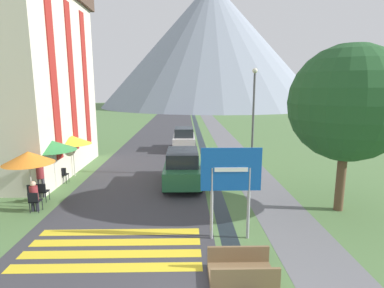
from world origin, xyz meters
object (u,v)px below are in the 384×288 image
object	(u,v)px
hotel_building	(22,70)
cafe_chair_far_left	(61,174)
cafe_chair_near_left	(42,191)
cafe_umbrella_front_orange	(28,158)
person_standing_terrace	(40,177)
footbridge	(241,272)
parked_car_near	(183,167)
cafe_umbrella_rear_yellow	(72,140)
streetlamp	(253,115)
cafe_chair_far_right	(63,174)
person_seated_far	(34,195)
road_sign	(231,178)
cafe_umbrella_middle_green	(52,145)
cafe_chair_near_right	(33,192)
tree_by_path	(348,103)
parked_car_far	(184,139)
cafe_chair_nearest	(34,200)

from	to	relation	value
hotel_building	cafe_chair_far_left	xyz separation A→B (m)	(2.61, -2.19, -5.40)
cafe_chair_far_left	cafe_chair_near_left	bearing A→B (deg)	-86.43
cafe_umbrella_front_orange	person_standing_terrace	bearing A→B (deg)	98.78
footbridge	cafe_chair_far_left	distance (m)	11.47
parked_car_near	cafe_umbrella_rear_yellow	distance (m)	6.47
streetlamp	footbridge	bearing A→B (deg)	-103.75
parked_car_near	cafe_chair_far_right	size ratio (longest dim) A/B	5.13
footbridge	cafe_umbrella_rear_yellow	world-z (taller)	cafe_umbrella_rear_yellow
cafe_umbrella_front_orange	person_seated_far	xyz separation A→B (m)	(0.29, -0.42, -1.44)
hotel_building	road_sign	size ratio (longest dim) A/B	3.56
road_sign	person_seated_far	xyz separation A→B (m)	(-7.56, 2.40, -1.37)
road_sign	cafe_umbrella_rear_yellow	bearing A→B (deg)	136.40
footbridge	cafe_umbrella_middle_green	size ratio (longest dim) A/B	0.70
road_sign	streetlamp	size ratio (longest dim) A/B	0.51
cafe_chair_near_right	cafe_chair_near_left	xyz separation A→B (m)	(0.33, 0.13, 0.00)
cafe_umbrella_front_orange	cafe_umbrella_middle_green	distance (m)	2.37
person_seated_far	tree_by_path	distance (m)	12.90
cafe_chair_near_right	person_seated_far	size ratio (longest dim) A/B	0.67
parked_car_far	streetlamp	world-z (taller)	streetlamp
footbridge	person_standing_terrace	world-z (taller)	person_standing_terrace
parked_car_near	cafe_chair_near_right	xyz separation A→B (m)	(-6.45, -2.49, -0.40)
footbridge	person_seated_far	size ratio (longest dim) A/B	1.33
hotel_building	person_seated_far	xyz separation A→B (m)	(3.04, -5.84, -5.21)
cafe_umbrella_rear_yellow	person_standing_terrace	distance (m)	3.57
cafe_chair_near_right	person_seated_far	distance (m)	1.05
footbridge	tree_by_path	bearing A→B (deg)	42.83
cafe_chair_near_right	tree_by_path	world-z (taller)	tree_by_path
parked_car_near	cafe_chair_nearest	world-z (taller)	parked_car_near
cafe_umbrella_middle_green	person_standing_terrace	distance (m)	1.70
person_seated_far	tree_by_path	xyz separation A→B (m)	(12.38, -0.11, 3.64)
parked_car_far	cafe_chair_far_left	distance (m)	10.75
person_standing_terrace	cafe_chair_nearest	bearing A→B (deg)	-72.77
cafe_chair_far_left	tree_by_path	world-z (taller)	tree_by_path
footbridge	streetlamp	bearing A→B (deg)	76.25
cafe_umbrella_front_orange	person_seated_far	bearing A→B (deg)	-54.94
parked_car_far	cafe_chair_near_left	size ratio (longest dim) A/B	4.53
hotel_building	cafe_chair_near_right	xyz separation A→B (m)	(2.55, -4.93, -5.40)
streetlamp	cafe_chair_near_right	bearing A→B (deg)	-159.78
parked_car_near	tree_by_path	size ratio (longest dim) A/B	0.66
cafe_chair_far_right	person_seated_far	world-z (taller)	person_seated_far
parked_car_far	person_standing_terrace	world-z (taller)	parked_car_far
parked_car_near	cafe_chair_near_left	xyz separation A→B (m)	(-6.12, -2.36, -0.40)
person_seated_far	hotel_building	bearing A→B (deg)	117.51
cafe_umbrella_middle_green	person_seated_far	size ratio (longest dim) A/B	1.91
cafe_chair_far_right	cafe_umbrella_middle_green	distance (m)	1.91
cafe_umbrella_middle_green	cafe_umbrella_rear_yellow	world-z (taller)	cafe_umbrella_middle_green
parked_car_far	person_seated_far	world-z (taller)	parked_car_far
cafe_chair_far_left	person_standing_terrace	world-z (taller)	person_standing_terrace
footbridge	person_standing_terrace	xyz separation A→B (m)	(-8.03, 6.20, 0.74)
hotel_building	streetlamp	distance (m)	13.14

